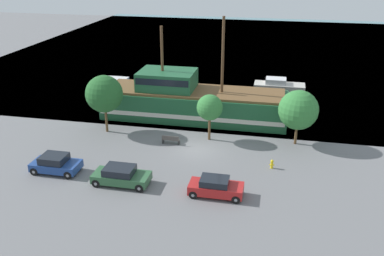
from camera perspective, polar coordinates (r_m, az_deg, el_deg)
name	(u,v)px	position (r m, az deg, el deg)	size (l,w,h in m)	color
ground_plane	(198,149)	(38.83, 0.79, -2.86)	(160.00, 160.00, 0.00)	slate
water_surface	(244,49)	(80.46, 6.98, 10.44)	(80.00, 80.00, 0.00)	slate
pirate_ship	(192,101)	(45.54, 0.01, 3.62)	(20.80, 5.46, 10.81)	#1E5633
moored_boat_dockside	(120,87)	(55.19, -9.63, 5.44)	(7.64, 2.07, 1.87)	navy
moored_boat_outer	(279,87)	(55.72, 11.48, 5.43)	(6.34, 2.39, 1.75)	#B7B2A8
parked_car_curb_front	(216,187)	(31.55, 3.18, -7.86)	(3.97, 1.77, 1.42)	#B21E1E
parked_car_curb_mid	(121,176)	(33.43, -9.46, -6.28)	(4.37, 2.00, 1.43)	#2D5B38
parked_car_curb_rear	(56,164)	(36.39, -17.73, -4.57)	(3.86, 2.02, 1.48)	navy
fire_hydrant	(272,164)	(35.99, 10.60, -4.70)	(0.42, 0.25, 0.76)	yellow
bench_promenade_east	(171,140)	(39.75, -2.86, -1.56)	(1.63, 0.45, 0.85)	#4C4742
tree_row_east	(104,94)	(42.12, -11.63, 4.47)	(3.62, 3.62, 5.73)	brown
tree_row_mideast	(210,108)	(39.67, 2.37, 2.73)	(2.44, 2.44, 4.46)	brown
tree_row_midwest	(298,110)	(39.85, 14.00, 2.35)	(3.62, 3.62, 5.16)	brown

